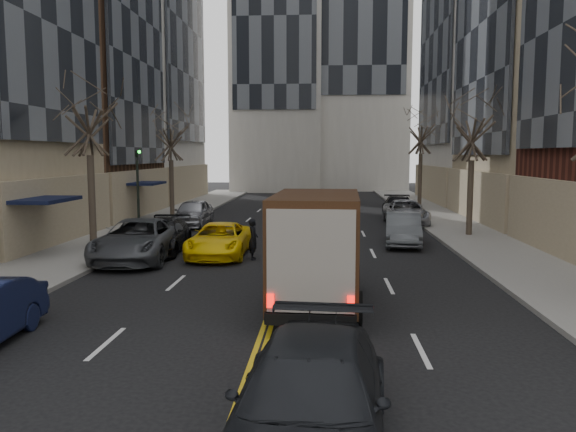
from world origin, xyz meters
name	(u,v)px	position (x,y,z in m)	size (l,w,h in m)	color
sidewalk_left	(141,228)	(-9.00, 27.00, 0.07)	(4.00, 66.00, 0.15)	slate
sidewalk_right	(463,231)	(9.00, 27.00, 0.07)	(4.00, 66.00, 0.15)	slate
tree_lf_mid	(88,99)	(-8.80, 20.00, 6.60)	(3.20, 3.20, 8.91)	#382D23
tree_lf_far	(170,127)	(-8.80, 33.00, 6.02)	(3.20, 3.20, 8.12)	#382D23
tree_rt_mid	(473,115)	(8.80, 25.00, 6.17)	(3.20, 3.20, 8.32)	#382D23
tree_rt_far	(421,121)	(8.80, 40.00, 6.74)	(3.20, 3.20, 9.11)	#382D23
traffic_signal	(138,184)	(-7.39, 22.00, 2.82)	(0.29, 0.26, 4.70)	black
ups_truck	(317,250)	(1.20, 11.29, 1.61)	(2.59, 5.93, 3.20)	black
observer_sedan	(310,402)	(1.20, 3.60, 0.78)	(2.55, 5.51, 1.56)	black
taxi	(219,240)	(-2.95, 18.92, 0.69)	(2.28, 4.95, 1.38)	yellow
pedestrian	(253,239)	(-1.46, 18.29, 0.83)	(0.60, 0.40, 1.66)	black
parked_lf_c	(138,240)	(-6.05, 17.81, 0.82)	(2.73, 5.92, 1.65)	#47494E
parked_lf_d	(161,236)	(-5.67, 19.78, 0.72)	(2.02, 4.96, 1.44)	black
parked_lf_e	(193,213)	(-6.30, 28.39, 0.79)	(1.87, 4.66, 1.59)	#9FA0A7
parked_rt_a	(403,229)	(5.10, 22.38, 0.75)	(1.58, 4.52, 1.49)	#4C5054
parked_rt_b	(406,212)	(6.30, 29.99, 0.75)	(2.48, 5.37, 1.49)	#B2B3BA
parked_rt_c	(399,208)	(6.30, 33.11, 0.74)	(2.08, 5.11, 1.48)	black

